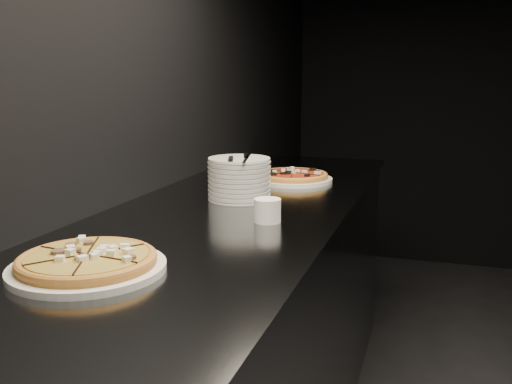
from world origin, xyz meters
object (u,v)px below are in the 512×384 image
(ramekin, at_px, (267,210))
(cutlery, at_px, (240,158))
(plate_stack, at_px, (239,179))
(counter, at_px, (235,336))
(pizza_mushroom, at_px, (87,262))
(pizza_tomato, at_px, (293,176))

(ramekin, bearing_deg, cutlery, 124.17)
(plate_stack, xyz_separation_m, ramekin, (0.18, -0.28, -0.04))
(counter, bearing_deg, pizza_mushroom, -96.93)
(counter, relative_size, pizza_tomato, 6.76)
(pizza_tomato, bearing_deg, cutlery, -101.86)
(ramekin, bearing_deg, counter, 135.57)
(counter, distance_m, pizza_mushroom, 0.85)
(counter, bearing_deg, pizza_tomato, 81.77)
(pizza_tomato, xyz_separation_m, plate_stack, (-0.09, -0.39, 0.05))
(pizza_tomato, distance_m, plate_stack, 0.40)
(plate_stack, xyz_separation_m, cutlery, (0.01, -0.02, 0.07))
(pizza_tomato, height_order, ramekin, ramekin)
(counter, xyz_separation_m, ramekin, (0.16, -0.16, 0.50))
(pizza_mushroom, distance_m, pizza_tomato, 1.21)
(plate_stack, relative_size, ramekin, 2.70)
(counter, xyz_separation_m, plate_stack, (-0.02, 0.11, 0.53))
(ramekin, bearing_deg, plate_stack, 123.81)
(pizza_mushroom, relative_size, cutlery, 1.49)
(pizza_mushroom, bearing_deg, plate_stack, 85.48)
(plate_stack, distance_m, ramekin, 0.33)
(counter, xyz_separation_m, pizza_tomato, (0.07, 0.50, 0.48))
(ramekin, bearing_deg, pizza_mushroom, -114.96)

